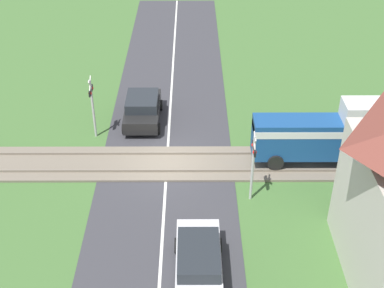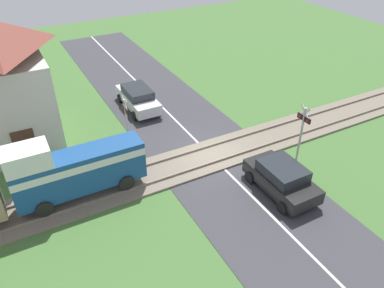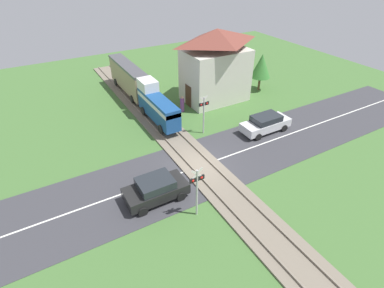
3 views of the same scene
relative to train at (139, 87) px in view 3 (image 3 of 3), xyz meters
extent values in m
plane|color=#426B33|center=(0.00, -11.36, -1.87)|extent=(60.00, 60.00, 0.00)
cube|color=#38383D|center=(0.00, -11.36, -1.86)|extent=(48.00, 6.40, 0.02)
cube|color=silver|center=(0.00, -11.36, -1.85)|extent=(48.00, 0.12, 0.00)
cube|color=#756B5B|center=(0.00, -11.36, -1.81)|extent=(2.80, 48.00, 0.12)
cube|color=slate|center=(-0.72, -11.36, -1.69)|extent=(0.10, 48.00, 0.12)
cube|color=slate|center=(0.72, -11.36, -1.69)|extent=(0.10, 48.00, 0.12)
cube|color=navy|center=(0.00, -4.34, -0.30)|extent=(1.35, 5.90, 1.90)
cube|color=silver|center=(0.00, -4.34, 0.22)|extent=(1.37, 5.90, 0.36)
cube|color=silver|center=(0.00, -2.34, 1.10)|extent=(1.35, 1.89, 0.90)
cylinder|color=black|center=(-0.72, -6.23, -1.25)|extent=(0.14, 0.76, 0.76)
cylinder|color=black|center=(0.72, -6.23, -1.25)|extent=(0.14, 0.76, 0.76)
cylinder|color=black|center=(-0.72, -2.45, -1.25)|extent=(0.14, 0.76, 0.76)
cylinder|color=black|center=(0.72, -2.45, -1.25)|extent=(0.14, 0.76, 0.76)
cube|color=#998466|center=(0.00, 2.97, -0.05)|extent=(1.35, 7.92, 2.40)
cube|color=#47474C|center=(0.00, 2.97, 1.27)|extent=(1.41, 7.92, 0.24)
cylinder|color=black|center=(-0.72, 0.43, -1.25)|extent=(0.14, 0.76, 0.76)
cylinder|color=black|center=(0.72, 0.43, -1.25)|extent=(0.14, 0.76, 0.76)
cylinder|color=black|center=(-0.72, 5.51, -1.25)|extent=(0.14, 0.76, 0.76)
cylinder|color=black|center=(0.72, 5.51, -1.25)|extent=(0.14, 0.76, 0.76)
cube|color=black|center=(-4.07, -12.80, -1.23)|extent=(3.84, 1.81, 0.68)
cube|color=#23282D|center=(-4.07, -12.80, -0.62)|extent=(2.11, 1.67, 0.53)
cylinder|color=black|center=(-2.82, -11.90, -1.57)|extent=(0.60, 0.18, 0.60)
cylinder|color=black|center=(-2.82, -13.71, -1.57)|extent=(0.60, 0.18, 0.60)
cylinder|color=black|center=(-5.32, -11.90, -1.57)|extent=(0.60, 0.18, 0.60)
cylinder|color=black|center=(-5.32, -13.71, -1.57)|extent=(0.60, 0.18, 0.60)
cube|color=silver|center=(7.22, -9.92, -1.23)|extent=(4.34, 1.66, 0.68)
cube|color=#23282D|center=(7.22, -9.92, -0.64)|extent=(2.39, 1.52, 0.50)
cylinder|color=black|center=(5.81, -10.75, -1.57)|extent=(0.60, 0.18, 0.60)
cylinder|color=black|center=(5.81, -9.09, -1.57)|extent=(0.60, 0.18, 0.60)
cylinder|color=black|center=(8.63, -10.75, -1.57)|extent=(0.60, 0.18, 0.60)
cylinder|color=black|center=(8.63, -9.09, -1.57)|extent=(0.60, 0.18, 0.60)
cylinder|color=#B7B7B7|center=(-2.58, -15.17, -0.23)|extent=(0.12, 0.12, 3.27)
cube|color=black|center=(-2.58, -15.17, 0.81)|extent=(0.90, 0.08, 0.28)
sphere|color=red|center=(-2.85, -15.17, 0.81)|extent=(0.18, 0.18, 0.18)
sphere|color=red|center=(-2.31, -15.17, 0.81)|extent=(0.18, 0.18, 0.18)
cube|color=silver|center=(-2.58, -15.17, 1.15)|extent=(0.72, 0.04, 0.72)
cube|color=silver|center=(-2.58, -15.17, 1.15)|extent=(0.72, 0.04, 0.72)
cylinder|color=#B7B7B7|center=(2.58, -7.56, -0.23)|extent=(0.12, 0.12, 3.27)
cube|color=black|center=(2.58, -7.56, 0.81)|extent=(0.90, 0.08, 0.28)
sphere|color=red|center=(2.85, -7.56, 0.81)|extent=(0.18, 0.18, 0.18)
sphere|color=red|center=(2.31, -7.56, 0.81)|extent=(0.18, 0.18, 0.18)
cube|color=silver|center=(2.58, -7.56, 1.15)|extent=(0.72, 0.04, 0.72)
cube|color=silver|center=(2.58, -7.56, 1.15)|extent=(0.72, 0.04, 0.72)
cube|color=beige|center=(7.05, -2.44, 0.66)|extent=(6.04, 4.04, 5.06)
pyramid|color=brown|center=(7.05, -2.44, 4.45)|extent=(6.52, 4.36, 1.25)
cube|color=#472D1E|center=(4.01, -2.44, -0.82)|extent=(0.06, 1.10, 2.10)
cylinder|color=#7F3D84|center=(2.92, -3.23, -1.21)|extent=(0.39, 0.39, 1.32)
sphere|color=tan|center=(2.92, -3.23, -0.43)|extent=(0.24, 0.24, 0.24)
cylinder|color=brown|center=(12.57, -2.85, -1.14)|extent=(0.24, 0.24, 1.46)
cone|color=#387A33|center=(12.57, -2.85, 0.83)|extent=(2.06, 2.06, 2.48)
camera|label=1|loc=(20.98, -10.20, 13.31)|focal=50.00mm
camera|label=2|loc=(-14.33, -2.42, 10.12)|focal=35.00mm
camera|label=3|loc=(-8.97, -25.75, 11.25)|focal=28.00mm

